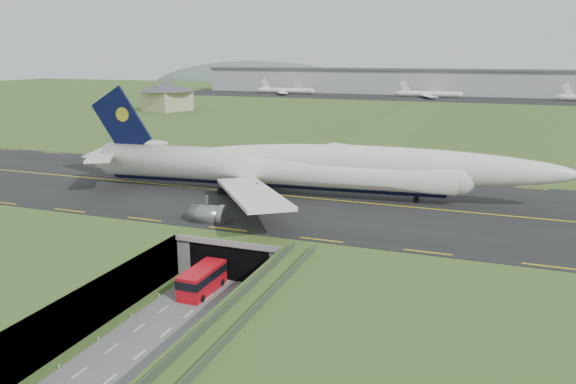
% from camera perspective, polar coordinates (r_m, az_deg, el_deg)
% --- Properties ---
extents(ground, '(900.00, 900.00, 0.00)m').
position_cam_1_polar(ground, '(72.29, -8.85, -11.29)').
color(ground, '#395A24').
rests_on(ground, ground).
extents(airfield_deck, '(800.00, 800.00, 6.00)m').
position_cam_1_polar(airfield_deck, '(71.07, -8.94, -9.10)').
color(airfield_deck, gray).
rests_on(airfield_deck, ground).
extents(trench_road, '(12.00, 75.00, 0.20)m').
position_cam_1_polar(trench_road, '(66.50, -12.06, -13.70)').
color(trench_road, slate).
rests_on(trench_road, ground).
extents(taxiway, '(800.00, 44.00, 0.18)m').
position_cam_1_polar(taxiway, '(98.65, 0.30, -0.47)').
color(taxiway, black).
rests_on(taxiway, airfield_deck).
extents(tunnel_portal, '(17.00, 22.30, 6.00)m').
position_cam_1_polar(tunnel_portal, '(84.92, -3.47, -4.83)').
color(tunnel_portal, gray).
rests_on(tunnel_portal, ground).
extents(guideway, '(3.00, 53.00, 7.05)m').
position_cam_1_polar(guideway, '(50.25, -8.58, -16.42)').
color(guideway, '#A8A8A3').
rests_on(guideway, ground).
extents(jumbo_jet, '(89.36, 58.20, 19.32)m').
position_cam_1_polar(jumbo_jet, '(98.23, 1.54, 2.51)').
color(jumbo_jet, white).
rests_on(jumbo_jet, ground).
extents(shuttle_tram, '(3.27, 8.30, 3.36)m').
position_cam_1_polar(shuttle_tram, '(74.91, -8.70, -8.82)').
color(shuttle_tram, red).
rests_on(shuttle_tram, ground).
extents(service_building, '(29.71, 29.71, 12.87)m').
position_cam_1_polar(service_building, '(254.93, -12.19, 9.77)').
color(service_building, '#BDB388').
rests_on(service_building, ground).
extents(cargo_terminal, '(320.00, 67.00, 15.60)m').
position_cam_1_polar(cargo_terminal, '(358.13, 15.26, 10.75)').
color(cargo_terminal, '#B2B2B2').
rests_on(cargo_terminal, ground).
extents(distant_hills, '(700.00, 91.00, 60.00)m').
position_cam_1_polar(distant_hills, '(489.10, 24.20, 8.64)').
color(distant_hills, slate).
rests_on(distant_hills, ground).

